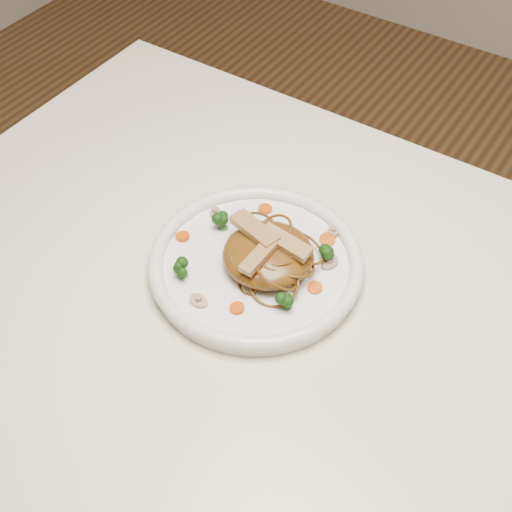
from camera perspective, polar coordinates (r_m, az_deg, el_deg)
The scene contains 19 objects.
table at distance 0.98m, azimuth 3.29°, elevation -8.30°, with size 1.20×0.80×0.75m.
plate at distance 0.94m, azimuth 0.00°, elevation -0.90°, with size 0.29×0.29×0.02m, color white.
noodle_mound at distance 0.92m, azimuth 0.99°, elevation 0.14°, with size 0.12×0.12×0.04m, color brown.
chicken_a at distance 0.91m, azimuth 2.42°, elevation 1.10°, with size 0.07×0.02×0.01m, color tan.
chicken_b at distance 0.92m, azimuth -0.10°, elevation 2.15°, with size 0.08×0.03×0.01m, color tan.
chicken_c at distance 0.89m, azimuth 0.23°, elevation -0.03°, with size 0.06×0.02×0.01m, color tan.
broccoli_0 at distance 0.94m, azimuth 5.80°, elevation 0.31°, with size 0.02×0.02×0.03m, color #13410D, non-canonical shape.
broccoli_1 at distance 0.97m, azimuth -2.72°, elevation 2.87°, with size 0.02×0.02×0.03m, color #13410D, non-canonical shape.
broccoli_2 at distance 0.92m, azimuth -6.04°, elevation -0.90°, with size 0.03×0.03×0.03m, color #13410D, non-canonical shape.
broccoli_3 at distance 0.88m, azimuth 2.55°, elevation -3.54°, with size 0.02×0.02×0.03m, color #13410D, non-canonical shape.
carrot_0 at distance 0.97m, azimuth 5.81°, elevation 1.34°, with size 0.02×0.02×0.01m, color #DE4E08.
carrot_1 at distance 0.97m, azimuth -5.99°, elevation 1.62°, with size 0.02×0.02×0.01m, color #DE4E08.
carrot_2 at distance 0.91m, azimuth 4.80°, elevation -2.58°, with size 0.02×0.02×0.01m, color #DE4E08.
carrot_3 at distance 1.01m, azimuth 0.76°, elevation 3.85°, with size 0.02×0.02×0.01m, color #DE4E08.
carrot_4 at distance 0.89m, azimuth -1.55°, elevation -4.23°, with size 0.02×0.02×0.01m, color #DE4E08.
mushroom_0 at distance 0.89m, azimuth -4.67°, elevation -3.66°, with size 0.03×0.03×0.01m, color tan.
mushroom_1 at distance 0.94m, azimuth 6.00°, elevation -0.56°, with size 0.03×0.03×0.01m, color tan.
mushroom_2 at distance 1.00m, azimuth -3.32°, elevation 3.50°, with size 0.02×0.02×0.01m, color tan.
mushroom_3 at distance 0.98m, azimuth 6.26°, elevation 1.95°, with size 0.02×0.02×0.01m, color tan.
Camera 1 is at (0.26, -0.49, 1.47)m, focal length 49.27 mm.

